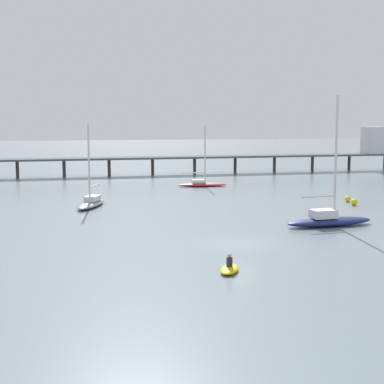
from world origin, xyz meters
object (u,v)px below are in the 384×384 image
at_px(pier, 231,152).
at_px(mooring_buoy_near, 354,202).
at_px(sailboat_gray, 91,201).
at_px(dinghy_yellow, 229,268).
at_px(mooring_buoy_far, 348,199).
at_px(sailboat_red, 202,183).
at_px(sailboat_navy, 329,218).

distance_m(pier, mooring_buoy_near, 36.27).
xyz_separation_m(sailboat_gray, dinghy_yellow, (7.62, -26.72, -0.32)).
distance_m(sailboat_gray, mooring_buoy_far, 27.62).
height_order(sailboat_gray, mooring_buoy_near, sailboat_gray).
bearing_deg(pier, mooring_buoy_far, -83.06).
height_order(sailboat_gray, mooring_buoy_far, sailboat_gray).
bearing_deg(dinghy_yellow, mooring_buoy_far, 51.08).
bearing_deg(mooring_buoy_far, dinghy_yellow, -128.92).
relative_size(pier, dinghy_yellow, 34.74).
distance_m(pier, sailboat_red, 19.05).
bearing_deg(sailboat_red, dinghy_yellow, -99.91).
relative_size(sailboat_red, mooring_buoy_near, 11.46).
xyz_separation_m(dinghy_yellow, mooring_buoy_far, (19.92, 24.67, 0.10)).
relative_size(mooring_buoy_far, mooring_buoy_near, 0.92).
distance_m(mooring_buoy_far, mooring_buoy_near, 2.52).
bearing_deg(sailboat_red, pier, 62.77).
distance_m(pier, sailboat_gray, 39.35).
height_order(dinghy_yellow, mooring_buoy_far, dinghy_yellow).
xyz_separation_m(pier, sailboat_gray, (-23.46, -31.45, -2.99)).
relative_size(pier, sailboat_red, 10.47).
relative_size(pier, sailboat_gray, 10.00).
bearing_deg(sailboat_gray, pier, 53.28).
bearing_deg(sailboat_gray, mooring_buoy_far, -4.25).
relative_size(sailboat_red, mooring_buoy_far, 12.50).
xyz_separation_m(mooring_buoy_far, mooring_buoy_near, (-0.52, -2.46, 0.03)).
distance_m(sailboat_navy, mooring_buoy_far, 14.82).
height_order(sailboat_navy, sailboat_gray, sailboat_navy).
relative_size(pier, sailboat_navy, 7.81).
xyz_separation_m(sailboat_navy, mooring_buoy_far, (7.99, 12.47, -0.34)).
bearing_deg(sailboat_navy, dinghy_yellow, -134.36).
distance_m(sailboat_navy, sailboat_gray, 24.35).
relative_size(sailboat_red, sailboat_gray, 0.95).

